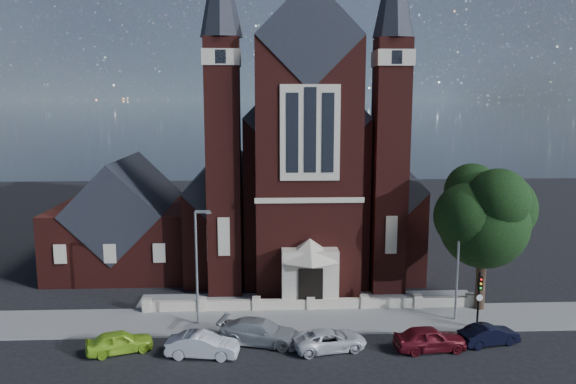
# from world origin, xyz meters

# --- Properties ---
(ground) EXTENTS (120.00, 120.00, 0.00)m
(ground) POSITION_xyz_m (0.00, 15.00, 0.00)
(ground) COLOR black
(ground) RESTS_ON ground
(pavement_strip) EXTENTS (60.00, 5.00, 0.12)m
(pavement_strip) POSITION_xyz_m (0.00, 4.50, 0.00)
(pavement_strip) COLOR slate
(pavement_strip) RESTS_ON ground
(forecourt_paving) EXTENTS (26.00, 3.00, 0.14)m
(forecourt_paving) POSITION_xyz_m (0.00, 8.50, 0.00)
(forecourt_paving) COLOR slate
(forecourt_paving) RESTS_ON ground
(forecourt_wall) EXTENTS (24.00, 0.40, 0.90)m
(forecourt_wall) POSITION_xyz_m (0.00, 6.50, 0.00)
(forecourt_wall) COLOR #B9A993
(forecourt_wall) RESTS_ON ground
(church) EXTENTS (20.01, 34.90, 29.20)m
(church) POSITION_xyz_m (-0.00, 22.94, 8.19)
(church) COLOR #451612
(church) RESTS_ON ground
(parish_hall) EXTENTS (12.00, 12.20, 10.24)m
(parish_hall) POSITION_xyz_m (-16.00, 18.00, 4.01)
(parish_hall) COLOR #451612
(parish_hall) RESTS_ON ground
(street_tree) EXTENTS (6.40, 6.60, 10.70)m
(street_tree) POSITION_xyz_m (12.60, 5.71, 6.96)
(street_tree) COLOR black
(street_tree) RESTS_ON ground
(street_lamp_left) EXTENTS (1.16, 0.22, 8.09)m
(street_lamp_left) POSITION_xyz_m (-7.91, 4.00, 4.60)
(street_lamp_left) COLOR gray
(street_lamp_left) RESTS_ON ground
(street_lamp_right) EXTENTS (1.16, 0.22, 8.09)m
(street_lamp_right) POSITION_xyz_m (10.09, 4.00, 4.60)
(street_lamp_right) COLOR gray
(street_lamp_right) RESTS_ON ground
(traffic_signal) EXTENTS (0.28, 0.42, 4.00)m
(traffic_signal) POSITION_xyz_m (11.00, 2.43, 2.58)
(traffic_signal) COLOR black
(traffic_signal) RESTS_ON ground
(car_lime_van) EXTENTS (4.32, 2.85, 1.37)m
(car_lime_van) POSITION_xyz_m (-12.33, -0.03, 0.68)
(car_lime_van) COLOR #9DD52A
(car_lime_van) RESTS_ON ground
(car_silver_a) EXTENTS (4.53, 2.05, 1.44)m
(car_silver_a) POSITION_xyz_m (-7.17, -0.82, 0.72)
(car_silver_a) COLOR silver
(car_silver_a) RESTS_ON ground
(car_silver_b) EXTENTS (5.71, 3.53, 1.55)m
(car_silver_b) POSITION_xyz_m (-3.68, 0.88, 0.77)
(car_silver_b) COLOR #909497
(car_silver_b) RESTS_ON ground
(car_white_suv) EXTENTS (4.94, 2.99, 1.28)m
(car_white_suv) POSITION_xyz_m (0.63, -0.21, 0.64)
(car_white_suv) COLOR white
(car_white_suv) RESTS_ON ground
(car_dark_red) EXTENTS (4.59, 2.17, 1.52)m
(car_dark_red) POSITION_xyz_m (6.83, -0.56, 0.76)
(car_dark_red) COLOR maroon
(car_dark_red) RESTS_ON ground
(car_navy) EXTENTS (4.10, 2.25, 1.28)m
(car_navy) POSITION_xyz_m (10.84, 0.12, 0.64)
(car_navy) COLOR black
(car_navy) RESTS_ON ground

